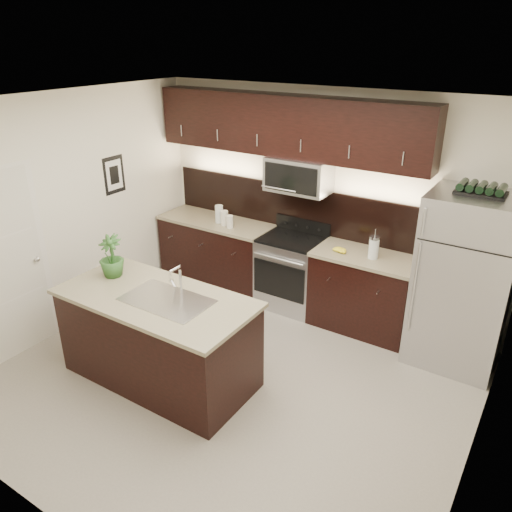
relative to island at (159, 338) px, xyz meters
The scene contains 12 objects.
ground 0.85m from the island, 27.70° to the left, with size 4.50×4.50×0.00m, color gray.
room_walls 1.36m from the island, 29.48° to the left, with size 4.52×4.02×2.71m.
counter_run 2.03m from the island, 85.07° to the left, with size 3.51×0.65×0.94m.
upper_fixtures 2.74m from the island, 84.71° to the left, with size 3.49×0.40×1.66m.
island is the anchor object (origin of this frame).
sink_faucet 0.51m from the island, ahead, with size 0.84×0.50×0.28m.
refrigerator 3.14m from the island, 39.14° to the left, with size 0.89×0.80×1.84m, color #B2B2B7.
wine_rack 3.42m from the island, 39.14° to the left, with size 0.46×0.28×0.11m.
plant 0.96m from the island, behind, with size 0.25×0.25×0.44m, color #2B5823.
canisters 2.11m from the island, 107.41° to the left, with size 0.33×0.19×0.23m.
french_press 2.51m from the island, 54.03° to the left, with size 0.12×0.12×0.34m.
bananas 2.24m from the island, 62.45° to the left, with size 0.17×0.13×0.05m, color yellow.
Camera 1 is at (2.44, -3.33, 3.23)m, focal length 35.00 mm.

